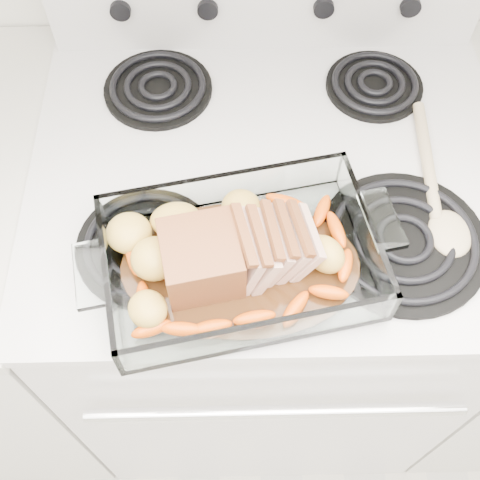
{
  "coord_description": "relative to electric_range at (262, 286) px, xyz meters",
  "views": [
    {
      "loc": [
        -0.06,
        1.04,
        1.7
      ],
      "look_at": [
        -0.05,
        1.47,
        0.99
      ],
      "focal_mm": 45.0,
      "sensor_mm": 36.0,
      "label": 1
    }
  ],
  "objects": [
    {
      "name": "electric_range",
      "position": [
        0.0,
        0.0,
        0.0
      ],
      "size": [
        0.78,
        0.7,
        1.12
      ],
      "color": "silver",
      "rests_on": "ground"
    },
    {
      "name": "baking_dish",
      "position": [
        -0.05,
        -0.21,
        0.48
      ],
      "size": [
        0.37,
        0.24,
        0.07
      ],
      "rotation": [
        0.0,
        0.0,
        0.2
      ],
      "color": "white",
      "rests_on": "electric_range"
    },
    {
      "name": "pork_roast",
      "position": [
        -0.07,
        -0.21,
        0.51
      ],
      "size": [
        0.21,
        0.1,
        0.08
      ],
      "rotation": [
        0.0,
        0.0,
        0.12
      ],
      "color": "brown",
      "rests_on": "baking_dish"
    },
    {
      "name": "roast_vegetables",
      "position": [
        -0.06,
        -0.17,
        0.49
      ],
      "size": [
        0.39,
        0.21,
        0.05
      ],
      "rotation": [
        0.0,
        0.0,
        -0.42
      ],
      "color": "#FA530F",
      "rests_on": "baking_dish"
    },
    {
      "name": "wooden_spoon",
      "position": [
        0.26,
        -0.09,
        0.46
      ],
      "size": [
        0.06,
        0.3,
        0.02
      ],
      "rotation": [
        0.0,
        0.0,
        -0.05
      ],
      "color": "tan",
      "rests_on": "electric_range"
    }
  ]
}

